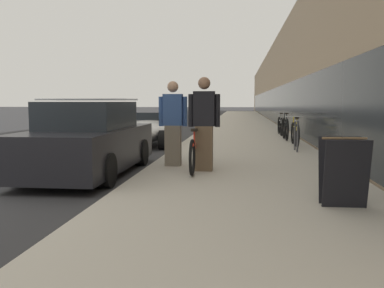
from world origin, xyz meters
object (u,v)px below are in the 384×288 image
Objects in this scene: person_bystander at (173,124)px; cruiser_bike_nearest at (295,133)px; bike_rack_hoop at (296,132)px; sandwich_board_sign at (343,171)px; cruiser_bike_farthest at (280,125)px; person_rider at (204,124)px; vintage_roadster_curbside at (145,131)px; tandem_bicycle at (197,150)px; cruiser_bike_middle at (285,128)px; parked_sedan_curbside at (89,141)px.

person_bystander reaches higher than cruiser_bike_nearest.
sandwich_board_sign reaches higher than bike_rack_hoop.
bike_rack_hoop is 0.46× the size of cruiser_bike_farthest.
person_rider reaches higher than vintage_roadster_curbside.
person_bystander is at bearing 130.37° from sandwich_board_sign.
cruiser_bike_farthest is at bearing 89.12° from bike_rack_hoop.
vintage_roadster_curbside is at bearing 118.38° from sandwich_board_sign.
person_rider is 6.19m from vintage_roadster_curbside.
cruiser_bike_nearest reaches higher than tandem_bicycle.
cruiser_bike_middle is at bearing 92.27° from cruiser_bike_nearest.
sandwich_board_sign is 9.43m from vintage_roadster_curbside.
cruiser_bike_middle is (3.02, 6.64, -0.49)m from person_bystander.
vintage_roadster_curbside is (-4.75, -1.57, -0.04)m from cruiser_bike_middle.
tandem_bicycle is at bearing 116.04° from person_rider.
person_rider is at bearing -103.92° from cruiser_bike_farthest.
person_bystander is at bearing -134.15° from bike_rack_hoop.
cruiser_bike_middle reaches higher than sandwich_board_sign.
person_rider reaches higher than parked_sedan_curbside.
cruiser_bike_nearest is 4.21m from cruiser_bike_farthest.
parked_sedan_curbside is (-4.72, -5.14, 0.18)m from cruiser_bike_nearest.
sandwich_board_sign is at bearing -91.58° from cruiser_bike_middle.
parked_sedan_curbside is at bearing -88.82° from vintage_roadster_curbside.
tandem_bicycle is 1.43× the size of person_rider.
cruiser_bike_middle reaches higher than tandem_bicycle.
cruiser_bike_middle is 0.41× the size of parked_sedan_curbside.
sandwich_board_sign is at bearing -53.51° from tandem_bicycle.
vintage_roadster_curbside is at bearing 156.39° from bike_rack_hoop.
person_rider is (0.16, -0.34, 0.55)m from tandem_bicycle.
tandem_bicycle is 1.47× the size of person_bystander.
cruiser_bike_farthest is at bearing 74.61° from tandem_bicycle.
person_rider reaches higher than tandem_bicycle.
person_rider is 2.16× the size of bike_rack_hoop.
parked_sedan_curbside is (-2.33, 0.01, -0.36)m from person_rider.
cruiser_bike_middle is (2.47, 6.89, 0.04)m from tandem_bicycle.
parked_sedan_curbside is at bearing -116.44° from cruiser_bike_farthest.
tandem_bicycle is 9.36m from cruiser_bike_farthest.
person_bystander is 0.46× the size of vintage_roadster_curbside.
bike_rack_hoop is (2.94, 3.03, -0.38)m from person_bystander.
sandwich_board_sign is (-0.27, -9.87, 0.04)m from cruiser_bike_middle.
cruiser_bike_nearest is 0.41× the size of parked_sedan_curbside.
bike_rack_hoop is at bearing 88.21° from sandwich_board_sign.
sandwich_board_sign is at bearing -91.35° from cruiser_bike_farthest.
sandwich_board_sign is at bearing -61.62° from vintage_roadster_curbside.
tandem_bicycle is at bearing 8.52° from parked_sedan_curbside.
parked_sedan_curbside reaches higher than vintage_roadster_curbside.
cruiser_bike_farthest is (2.48, 9.02, 0.02)m from tandem_bicycle.
person_rider is 2.03× the size of sandwich_board_sign.
person_bystander is at bearing -114.43° from cruiser_bike_middle.
person_rider is at bearing -114.91° from cruiser_bike_nearest.
person_bystander is at bearing 19.53° from parked_sedan_curbside.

